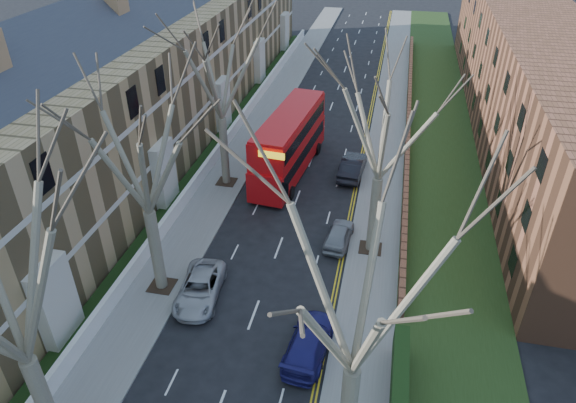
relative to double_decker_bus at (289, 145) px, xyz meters
The scene contains 15 objects.
pavement_left 9.70m from the double_decker_bus, 119.42° to the left, with size 3.00×102.00×0.12m, color slate.
pavement_right 11.27m from the double_decker_bus, 48.04° to the left, with size 3.00×102.00×0.12m, color slate.
terrace_left 12.67m from the double_decker_bus, behind, with size 9.70×78.00×13.60m.
flats_right 22.59m from the double_decker_bus, 32.94° to the left, with size 13.97×54.00×10.00m.
front_wall_left 6.52m from the double_decker_bus, behind, with size 0.30×78.00×1.00m.
grass_verge_right 14.60m from the double_decker_bus, 34.63° to the left, with size 6.00×102.00×0.06m.
tree_left_far 16.88m from the double_decker_bus, 106.29° to the right, with size 10.15×10.15×14.22m.
tree_left_dist 8.84m from the double_decker_bus, 147.10° to the right, with size 10.50×10.50×14.71m.
tree_right_mid 24.93m from the double_decker_bus, 72.76° to the right, with size 10.50×10.50×14.71m.
tree_right_far 13.21m from the double_decker_bus, 51.19° to the right, with size 10.15×10.15×14.22m.
double_decker_bus is the anchor object (origin of this frame).
car_left_far 15.32m from the double_decker_bus, 97.10° to the right, with size 2.18×4.74×1.32m, color #A6A7AB.
car_right_near 18.37m from the double_decker_bus, 75.01° to the right, with size 1.93×4.74×1.37m, color navy.
car_right_mid 10.00m from the double_decker_bus, 59.34° to the right, with size 1.50×3.73×1.27m, color gray.
car_right_far 5.21m from the double_decker_bus, ahead, with size 1.65×4.73×1.56m, color black.
Camera 1 is at (5.99, -4.12, 20.02)m, focal length 32.00 mm.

